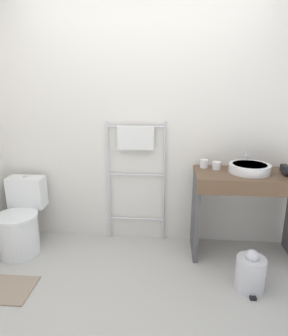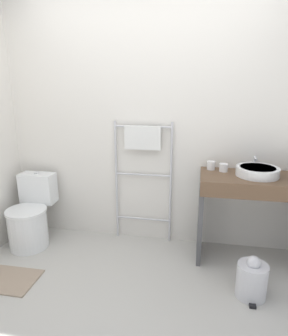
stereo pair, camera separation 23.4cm
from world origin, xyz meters
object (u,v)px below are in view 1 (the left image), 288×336
object	(u,v)px
towel_radiator	(136,156)
cup_near_wall	(204,164)
cup_near_edge	(217,165)
sink_basin	(249,168)
toilet	(21,223)
trash_bin	(250,272)

from	to	relation	value
towel_radiator	cup_near_wall	size ratio (longest dim) A/B	15.64
towel_radiator	cup_near_edge	distance (m)	0.80
cup_near_wall	cup_near_edge	bearing A→B (deg)	-21.59
cup_near_edge	cup_near_wall	bearing A→B (deg)	158.41
sink_basin	cup_near_wall	distance (m)	0.42
toilet	trash_bin	xyz separation A→B (m)	(2.14, -0.43, -0.14)
toilet	sink_basin	size ratio (longest dim) A/B	1.93
towel_radiator	cup_near_edge	world-z (taller)	towel_radiator
sink_basin	towel_radiator	bearing A→B (deg)	170.32
sink_basin	cup_near_wall	bearing A→B (deg)	162.15
sink_basin	cup_near_wall	world-z (taller)	cup_near_wall
cup_near_edge	trash_bin	size ratio (longest dim) A/B	0.22
sink_basin	toilet	bearing A→B (deg)	-176.88
toilet	towel_radiator	distance (m)	1.33
toilet	sink_basin	bearing A→B (deg)	3.12
cup_near_edge	trash_bin	distance (m)	0.99
cup_near_wall	cup_near_edge	world-z (taller)	cup_near_wall
cup_near_wall	sink_basin	bearing A→B (deg)	-17.85
towel_radiator	cup_near_edge	bearing A→B (deg)	-7.17
towel_radiator	toilet	bearing A→B (deg)	-164.92
toilet	cup_near_wall	xyz separation A→B (m)	(1.80, 0.25, 0.58)
cup_near_edge	trash_bin	world-z (taller)	cup_near_edge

